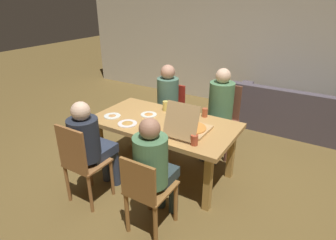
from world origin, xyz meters
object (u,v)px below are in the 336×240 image
object	(u,v)px
chair_1	(170,110)
drinking_glass_2	(185,114)
chair_0	(147,192)
person_3	(219,106)
chair_3	(222,116)
drinking_glass_1	(166,106)
pizza_box_0	(190,128)
person_1	(166,98)
couch	(288,113)
chair_2	(81,161)
person_2	(90,142)
plate_0	(112,116)
plate_2	(127,123)
plate_1	(149,114)
person_0	(154,164)
drinking_glass_0	(194,140)
drinking_glass_3	(205,113)
dining_table	(164,128)

from	to	relation	value
chair_1	drinking_glass_2	world-z (taller)	chair_1
chair_0	person_3	world-z (taller)	person_3
chair_3	drinking_glass_1	xyz separation A→B (m)	(-0.57, -0.64, 0.26)
pizza_box_0	person_1	bearing A→B (deg)	134.37
drinking_glass_2	couch	xyz separation A→B (m)	(0.94, 2.00, -0.51)
chair_2	person_2	world-z (taller)	person_2
plate_0	drinking_glass_2	xyz separation A→B (m)	(0.82, 0.43, 0.05)
person_2	plate_2	xyz separation A→B (m)	(0.11, 0.51, 0.05)
plate_0	chair_3	bearing A→B (deg)	48.32
couch	plate_2	bearing A→B (deg)	-120.04
pizza_box_0	chair_1	bearing A→B (deg)	130.66
chair_3	person_1	bearing A→B (deg)	-167.89
plate_2	chair_3	bearing A→B (deg)	59.56
drinking_glass_1	person_1	bearing A→B (deg)	120.83
chair_2	person_3	bearing A→B (deg)	64.39
person_3	plate_1	size ratio (longest dim) A/B	6.07
chair_2	pizza_box_0	distance (m)	1.23
person_3	plate_0	distance (m)	1.45
person_3	plate_0	size ratio (longest dim) A/B	6.02
person_0	chair_1	bearing A→B (deg)	116.36
chair_1	pizza_box_0	size ratio (longest dim) A/B	1.72
person_3	drinking_glass_2	bearing A→B (deg)	-110.58
plate_1	drinking_glass_0	bearing A→B (deg)	-24.79
person_0	plate_2	distance (m)	0.90
plate_1	chair_0	bearing A→B (deg)	-56.36
plate_1	drinking_glass_0	xyz separation A→B (m)	(0.84, -0.39, 0.05)
chair_1	chair_2	size ratio (longest dim) A/B	0.91
pizza_box_0	plate_0	distance (m)	1.05
chair_2	drinking_glass_1	xyz separation A→B (m)	(0.27, 1.27, 0.26)
plate_2	drinking_glass_2	size ratio (longest dim) A/B	1.90
person_1	plate_1	distance (m)	0.73
person_2	plate_2	world-z (taller)	person_2
chair_1	drinking_glass_3	xyz separation A→B (m)	(0.81, -0.50, 0.32)
plate_1	plate_0	bearing A→B (deg)	-143.23
dining_table	drinking_glass_0	size ratio (longest dim) A/B	15.94
person_2	plate_2	distance (m)	0.52
chair_0	person_2	distance (m)	0.88
chair_0	person_2	size ratio (longest dim) A/B	0.73
person_1	person_2	distance (m)	1.57
plate_1	person_2	bearing A→B (deg)	-101.41
dining_table	chair_0	size ratio (longest dim) A/B	2.05
plate_1	plate_2	bearing A→B (deg)	-100.08
chair_3	drinking_glass_0	distance (m)	1.31
drinking_glass_1	couch	world-z (taller)	drinking_glass_1
pizza_box_0	drinking_glass_3	size ratio (longest dim) A/B	4.48
person_1	drinking_glass_2	size ratio (longest dim) A/B	9.98
plate_1	drinking_glass_3	distance (m)	0.72
dining_table	plate_0	xyz separation A→B (m)	(-0.64, -0.21, 0.09)
pizza_box_0	couch	xyz separation A→B (m)	(0.72, 2.30, -0.50)
person_0	chair_2	distance (m)	0.87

